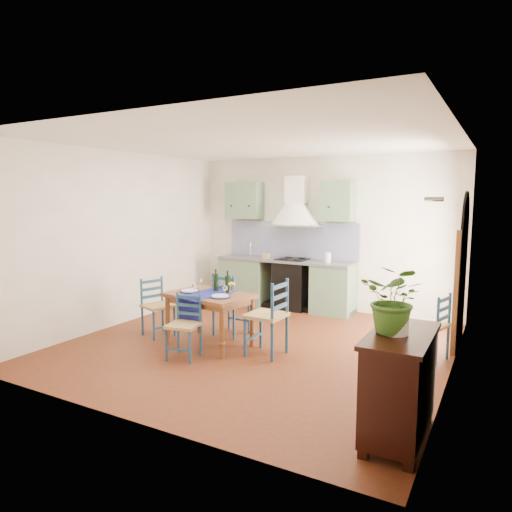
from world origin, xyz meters
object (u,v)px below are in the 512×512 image
at_px(chair_near, 185,325).
at_px(sideboard, 399,381).
at_px(potted_plant, 395,299).
at_px(dining_table, 209,299).

height_order(chair_near, sideboard, sideboard).
bearing_deg(potted_plant, sideboard, 37.96).
xyz_separation_m(chair_near, sideboard, (2.84, -0.72, 0.08)).
relative_size(dining_table, sideboard, 1.19).
relative_size(chair_near, sideboard, 0.79).
distance_m(sideboard, potted_plant, 0.72).
height_order(dining_table, chair_near, dining_table).
relative_size(dining_table, potted_plant, 2.15).
bearing_deg(dining_table, chair_near, -89.31).
xyz_separation_m(dining_table, chair_near, (0.01, -0.58, -0.22)).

